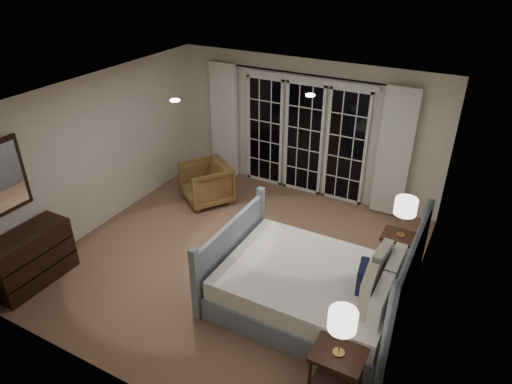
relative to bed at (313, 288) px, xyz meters
The scene contains 19 objects.
floor 1.52m from the bed, 162.00° to the left, with size 5.00×5.00×0.00m, color #90684D.
ceiling 2.62m from the bed, 162.00° to the left, with size 5.00×5.00×0.00m, color silver.
wall_left 4.04m from the bed, behind, with size 0.02×5.00×2.50m, color silver.
wall_right 1.49m from the bed, 22.86° to the left, with size 0.02×5.00×2.50m, color silver.
wall_back 3.40m from the bed, 115.51° to the left, with size 5.00×0.02×2.50m, color silver.
wall_front 2.64m from the bed, 124.67° to the right, with size 5.00×0.02×2.50m, color silver.
french_doors 3.33m from the bed, 115.82° to the left, with size 2.50×0.04×2.20m.
curtain_rod 3.71m from the bed, 116.28° to the left, with size 0.03×0.03×3.50m, color black.
curtain_left 4.25m from the bed, 137.17° to the left, with size 0.55×0.10×2.25m, color white.
curtain_right 2.96m from the bed, 85.20° to the left, with size 0.55×0.10×2.25m, color white.
downlight_a 2.47m from the bed, 120.02° to the left, with size 0.12×0.12×0.01m, color white.
downlight_b 2.94m from the bed, behind, with size 0.12×0.12×0.01m, color white.
bed is the anchor object (origin of this frame).
nightstand_left 1.36m from the bed, 58.42° to the right, with size 0.52×0.42×0.68m.
nightstand_right 1.48m from the bed, 58.65° to the left, with size 0.49×0.39×0.63m.
lamp_left 1.56m from the bed, 58.42° to the right, with size 0.28×0.28×0.54m.
lamp_right 1.66m from the bed, 58.65° to the left, with size 0.30×0.30×0.58m.
armchair 3.25m from the bed, 148.55° to the left, with size 0.79×0.82×0.74m, color brown.
dresser 3.88m from the bed, 159.78° to the right, with size 0.48×1.13×0.80m.
Camera 1 is at (2.90, -4.78, 4.24)m, focal length 32.00 mm.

